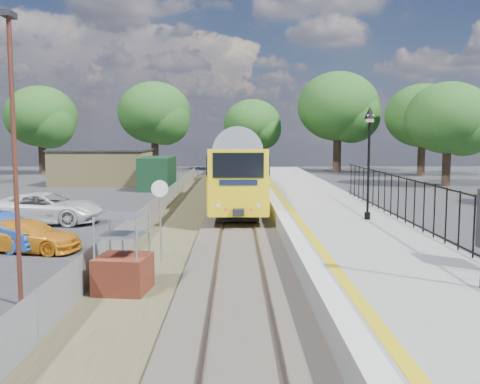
{
  "coord_description": "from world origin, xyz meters",
  "views": [
    {
      "loc": [
        -0.12,
        -15.68,
        4.31
      ],
      "look_at": [
        0.07,
        6.32,
        2.0
      ],
      "focal_mm": 40.0,
      "sensor_mm": 36.0,
      "label": 1
    }
  ],
  "objects_px": {
    "car_white": "(46,208)",
    "speed_sign": "(160,207)",
    "brick_plinth": "(123,256)",
    "carpark_lamp": "(14,142)",
    "victorian_lamp_north": "(369,136)",
    "train": "(237,160)",
    "car_yellow": "(27,236)"
  },
  "relations": [
    {
      "from": "speed_sign",
      "to": "carpark_lamp",
      "type": "distance_m",
      "value": 5.9
    },
    {
      "from": "speed_sign",
      "to": "carpark_lamp",
      "type": "relative_size",
      "value": 0.39
    },
    {
      "from": "speed_sign",
      "to": "car_white",
      "type": "distance_m",
      "value": 10.75
    },
    {
      "from": "victorian_lamp_north",
      "to": "car_yellow",
      "type": "height_order",
      "value": "victorian_lamp_north"
    },
    {
      "from": "speed_sign",
      "to": "car_white",
      "type": "xyz_separation_m",
      "value": [
        -6.79,
        8.25,
        -1.16
      ]
    },
    {
      "from": "train",
      "to": "brick_plinth",
      "type": "height_order",
      "value": "train"
    },
    {
      "from": "car_white",
      "to": "carpark_lamp",
      "type": "bearing_deg",
      "value": -158.17
    },
    {
      "from": "train",
      "to": "speed_sign",
      "type": "relative_size",
      "value": 14.43
    },
    {
      "from": "brick_plinth",
      "to": "speed_sign",
      "type": "bearing_deg",
      "value": 81.82
    },
    {
      "from": "victorian_lamp_north",
      "to": "car_white",
      "type": "xyz_separation_m",
      "value": [
        -14.77,
        4.53,
        -3.53
      ]
    },
    {
      "from": "car_white",
      "to": "car_yellow",
      "type": "bearing_deg",
      "value": -161.34
    },
    {
      "from": "train",
      "to": "car_white",
      "type": "relative_size",
      "value": 7.41
    },
    {
      "from": "brick_plinth",
      "to": "carpark_lamp",
      "type": "bearing_deg",
      "value": -157.71
    },
    {
      "from": "victorian_lamp_north",
      "to": "train",
      "type": "relative_size",
      "value": 0.11
    },
    {
      "from": "victorian_lamp_north",
      "to": "speed_sign",
      "type": "relative_size",
      "value": 1.63
    },
    {
      "from": "carpark_lamp",
      "to": "brick_plinth",
      "type": "bearing_deg",
      "value": 22.29
    },
    {
      "from": "victorian_lamp_north",
      "to": "brick_plinth",
      "type": "bearing_deg",
      "value": -139.21
    },
    {
      "from": "train",
      "to": "carpark_lamp",
      "type": "relative_size",
      "value": 5.58
    },
    {
      "from": "car_yellow",
      "to": "carpark_lamp",
      "type": "bearing_deg",
      "value": -148.21
    },
    {
      "from": "brick_plinth",
      "to": "speed_sign",
      "type": "relative_size",
      "value": 0.78
    },
    {
      "from": "car_white",
      "to": "speed_sign",
      "type": "bearing_deg",
      "value": -135.36
    },
    {
      "from": "victorian_lamp_north",
      "to": "car_white",
      "type": "bearing_deg",
      "value": 162.94
    },
    {
      "from": "victorian_lamp_north",
      "to": "speed_sign",
      "type": "xyz_separation_m",
      "value": [
        -7.98,
        -3.72,
        -2.37
      ]
    },
    {
      "from": "brick_plinth",
      "to": "car_white",
      "type": "bearing_deg",
      "value": 117.86
    },
    {
      "from": "brick_plinth",
      "to": "carpark_lamp",
      "type": "height_order",
      "value": "carpark_lamp"
    },
    {
      "from": "carpark_lamp",
      "to": "car_white",
      "type": "bearing_deg",
      "value": 106.67
    },
    {
      "from": "carpark_lamp",
      "to": "car_yellow",
      "type": "relative_size",
      "value": 1.79
    },
    {
      "from": "brick_plinth",
      "to": "car_yellow",
      "type": "bearing_deg",
      "value": 131.04
    },
    {
      "from": "speed_sign",
      "to": "car_yellow",
      "type": "height_order",
      "value": "speed_sign"
    },
    {
      "from": "carpark_lamp",
      "to": "car_white",
      "type": "xyz_separation_m",
      "value": [
        -3.85,
        12.86,
        -3.39
      ]
    },
    {
      "from": "speed_sign",
      "to": "brick_plinth",
      "type": "bearing_deg",
      "value": -112.76
    },
    {
      "from": "train",
      "to": "speed_sign",
      "type": "xyz_separation_m",
      "value": [
        -2.68,
        -25.86,
        -0.41
      ]
    }
  ]
}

